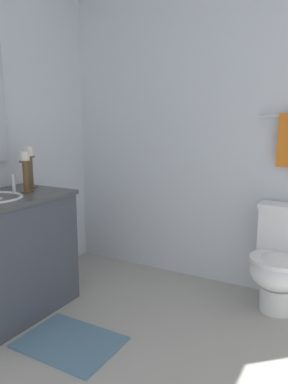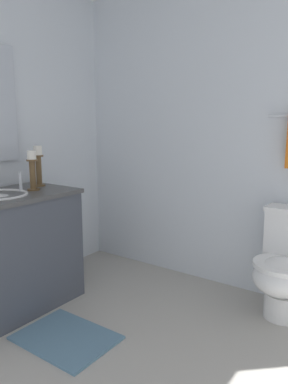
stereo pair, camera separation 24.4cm
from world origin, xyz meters
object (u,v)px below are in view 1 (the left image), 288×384
candle_holder_short (26,171)px  toilet (279,261)px  candle_holder_tall (30,166)px  bath_mat (70,342)px

candle_holder_short → toilet: bearing=26.4°
candle_holder_tall → toilet: candle_holder_tall is taller
candle_holder_short → bath_mat: (0.59, -0.27, -0.99)m
toilet → bath_mat: (-1.02, -1.07, -0.36)m
candle_holder_short → toilet: (1.61, 0.80, -0.63)m
candle_holder_short → toilet: candle_holder_short is taller
candle_holder_tall → bath_mat: candle_holder_tall is taller
toilet → bath_mat: size_ratio=1.25×
candle_holder_tall → toilet: bearing=20.6°
candle_holder_short → bath_mat: 1.18m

